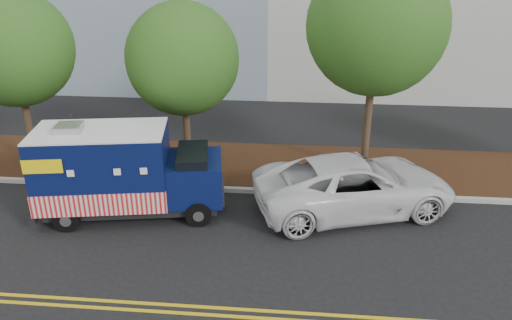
{
  "coord_description": "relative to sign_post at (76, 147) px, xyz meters",
  "views": [
    {
      "loc": [
        3.78,
        -13.49,
        7.72
      ],
      "look_at": [
        2.47,
        0.6,
        1.55
      ],
      "focal_mm": 35.0,
      "sensor_mm": 36.0,
      "label": 1
    }
  ],
  "objects": [
    {
      "name": "white_car",
      "position": [
        9.48,
        -1.36,
        -0.34
      ],
      "size": [
        6.76,
        4.56,
        1.72
      ],
      "primitive_type": "imported",
      "rotation": [
        0.0,
        0.0,
        1.87
      ],
      "color": "silver",
      "rests_on": "ground"
    },
    {
      "name": "ground",
      "position": [
        3.95,
        -1.91,
        -1.2
      ],
      "size": [
        120.0,
        120.0,
        0.0
      ],
      "primitive_type": "plane",
      "color": "black",
      "rests_on": "ground"
    },
    {
      "name": "centerline_far",
      "position": [
        3.95,
        -6.61,
        -1.19
      ],
      "size": [
        120.0,
        0.1,
        0.01
      ],
      "primitive_type": "cube",
      "color": "gold",
      "rests_on": "ground"
    },
    {
      "name": "mulch_strip",
      "position": [
        3.95,
        1.59,
        -1.12
      ],
      "size": [
        120.0,
        4.0,
        0.15
      ],
      "primitive_type": "cube",
      "color": "black",
      "rests_on": "ground"
    },
    {
      "name": "tree_c",
      "position": [
        10.08,
        1.33,
        4.06
      ],
      "size": [
        4.55,
        4.55,
        7.55
      ],
      "color": "#38281C",
      "rests_on": "ground"
    },
    {
      "name": "tree_b",
      "position": [
        3.66,
        1.26,
        2.89
      ],
      "size": [
        3.88,
        3.88,
        6.04
      ],
      "color": "#38281C",
      "rests_on": "ground"
    },
    {
      "name": "tree_a",
      "position": [
        -2.1,
        0.9,
        3.2
      ],
      "size": [
        4.01,
        4.01,
        6.42
      ],
      "color": "#38281C",
      "rests_on": "ground"
    },
    {
      "name": "food_truck",
      "position": [
        2.41,
        -2.25,
        0.14
      ],
      "size": [
        5.86,
        2.97,
        2.95
      ],
      "rotation": [
        0.0,
        0.0,
        0.17
      ],
      "color": "black",
      "rests_on": "ground"
    },
    {
      "name": "centerline_near",
      "position": [
        3.95,
        -6.36,
        -1.19
      ],
      "size": [
        120.0,
        0.1,
        0.01
      ],
      "primitive_type": "cube",
      "color": "gold",
      "rests_on": "ground"
    },
    {
      "name": "curb",
      "position": [
        3.95,
        -0.51,
        -1.12
      ],
      "size": [
        120.0,
        0.18,
        0.15
      ],
      "primitive_type": "cube",
      "color": "#9E9E99",
      "rests_on": "ground"
    },
    {
      "name": "sign_post",
      "position": [
        0.0,
        0.0,
        0.0
      ],
      "size": [
        0.06,
        0.06,
        2.4
      ],
      "primitive_type": "cube",
      "color": "#473828",
      "rests_on": "ground"
    }
  ]
}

